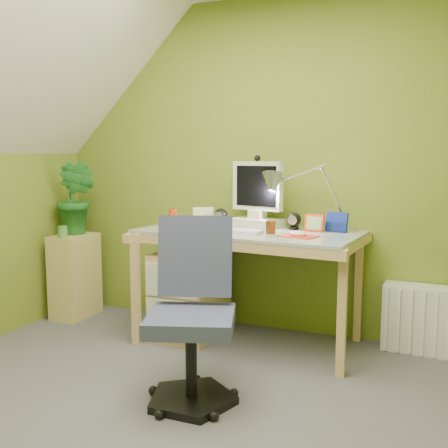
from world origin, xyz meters
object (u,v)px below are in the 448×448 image
at_px(desk_lamp, 322,183).
at_px(potted_plant, 76,198).
at_px(monitor, 257,194).
at_px(task_chair, 191,319).
at_px(side_ledge, 75,276).
at_px(desk, 248,287).
at_px(radiator, 418,319).

distance_m(desk_lamp, potted_plant, 1.94).
height_order(monitor, task_chair, monitor).
xyz_separation_m(desk_lamp, task_chair, (-0.42, -1.13, -0.65)).
bearing_deg(side_ledge, potted_plant, 90.00).
bearing_deg(desk, radiator, 19.31).
bearing_deg(desk, potted_plant, -178.04).
height_order(potted_plant, radiator, potted_plant).
distance_m(monitor, side_ledge, 1.64).
distance_m(potted_plant, radiator, 2.68).
xyz_separation_m(desk_lamp, potted_plant, (-1.93, -0.09, -0.15)).
distance_m(desk_lamp, radiator, 1.09).
bearing_deg(potted_plant, task_chair, -34.47).
relative_size(potted_plant, task_chair, 0.64).
distance_m(monitor, desk_lamp, 0.46).
xyz_separation_m(desk, radiator, (1.09, 0.27, -0.17)).
distance_m(monitor, potted_plant, 1.49).
relative_size(desk_lamp, radiator, 1.45).
bearing_deg(side_ledge, desk_lamp, 4.20).
distance_m(desk, potted_plant, 1.59).
bearing_deg(desk_lamp, task_chair, -122.08).
height_order(desk, radiator, desk).
height_order(desk, monitor, monitor).
distance_m(desk, radiator, 1.13).
height_order(monitor, side_ledge, monitor).
bearing_deg(monitor, side_ledge, -161.19).
relative_size(side_ledge, radiator, 1.50).
relative_size(desk, radiator, 3.31).
xyz_separation_m(side_ledge, potted_plant, (0.00, 0.05, 0.62)).
bearing_deg(potted_plant, side_ledge, -90.00).
distance_m(desk, desk_lamp, 0.86).
bearing_deg(radiator, desk, -163.41).
height_order(monitor, desk_lamp, desk_lamp).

